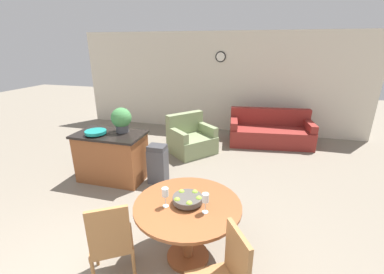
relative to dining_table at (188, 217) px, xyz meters
name	(u,v)px	position (x,y,z in m)	size (l,w,h in m)	color
wall_back	(217,83)	(-0.57, 4.92, 0.78)	(8.00, 0.09, 2.70)	beige
dining_table	(188,217)	(0.00, 0.00, 0.00)	(1.17, 1.17, 0.74)	brown
dining_chair_near_left	(111,240)	(-0.65, -0.50, -0.04)	(0.58, 0.58, 0.97)	#9E6B3D
fruit_bowl	(188,199)	(0.00, 0.00, 0.23)	(0.32, 0.32, 0.11)	#4C4742
wine_glass_left	(165,193)	(-0.21, -0.11, 0.33)	(0.07, 0.07, 0.22)	silver
wine_glass_right	(205,199)	(0.22, -0.10, 0.33)	(0.07, 0.07, 0.22)	silver
kitchen_island	(112,156)	(-1.86, 1.46, -0.13)	(1.22, 0.71, 0.89)	brown
teal_bowl	(96,132)	(-2.04, 1.34, 0.36)	(0.36, 0.36, 0.08)	teal
potted_plant	(121,119)	(-1.68, 1.61, 0.55)	(0.36, 0.36, 0.44)	#4C4C51
trash_bin	(158,164)	(-1.01, 1.55, -0.22)	(0.32, 0.26, 0.71)	#47474C
couch	(270,132)	(0.95, 4.10, -0.28)	(2.06, 1.10, 0.84)	maroon
armchair	(191,140)	(-0.81, 3.05, -0.28)	(1.21, 1.22, 0.87)	gray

